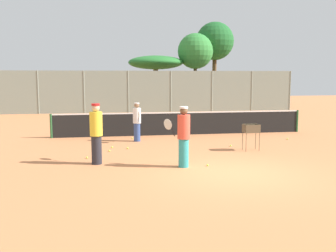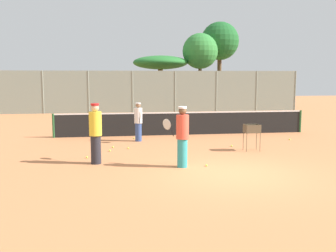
% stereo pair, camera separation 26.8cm
% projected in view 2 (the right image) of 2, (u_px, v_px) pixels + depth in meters
% --- Properties ---
extents(ground_plane, '(80.00, 80.00, 0.00)m').
position_uv_depth(ground_plane, '(232.00, 174.00, 11.01)').
color(ground_plane, '#D37F4C').
extents(tennis_net, '(11.76, 0.10, 1.07)m').
position_uv_depth(tennis_net, '(183.00, 123.00, 18.25)').
color(tennis_net, '#26592D').
rests_on(tennis_net, ground_plane).
extents(back_fence, '(22.66, 0.08, 3.11)m').
position_uv_depth(back_fence, '(154.00, 92.00, 29.49)').
color(back_fence, gray).
rests_on(back_fence, ground_plane).
extents(tree_0, '(4.62, 4.62, 4.42)m').
position_uv_depth(tree_0, '(160.00, 63.00, 33.12)').
color(tree_0, brown).
rests_on(tree_0, ground_plane).
extents(tree_1, '(3.33, 3.33, 7.42)m').
position_uv_depth(tree_1, '(220.00, 42.00, 34.38)').
color(tree_1, brown).
rests_on(tree_1, ground_plane).
extents(tree_2, '(3.01, 3.01, 6.31)m').
position_uv_depth(tree_2, '(200.00, 51.00, 33.25)').
color(tree_2, brown).
rests_on(tree_2, ground_plane).
extents(player_white_outfit, '(0.77, 0.69, 1.83)m').
position_uv_depth(player_white_outfit, '(182.00, 136.00, 11.73)').
color(player_white_outfit, teal).
rests_on(player_white_outfit, ground_plane).
extents(player_red_cap, '(0.34, 0.89, 1.62)m').
position_uv_depth(player_red_cap, '(138.00, 121.00, 16.43)').
color(player_red_cap, '#334C8C').
rests_on(player_red_cap, ground_plane).
extents(player_yellow_shirt, '(0.39, 0.95, 1.89)m').
position_uv_depth(player_yellow_shirt, '(95.00, 133.00, 12.19)').
color(player_yellow_shirt, '#26262D').
rests_on(player_yellow_shirt, ground_plane).
extents(ball_cart, '(0.56, 0.41, 0.98)m').
position_uv_depth(ball_cart, '(252.00, 131.00, 14.33)').
color(ball_cart, brown).
rests_on(ball_cart, ground_plane).
extents(tennis_ball_0, '(0.07, 0.07, 0.07)m').
position_uv_depth(tennis_ball_0, '(128.00, 148.00, 14.78)').
color(tennis_ball_0, '#D1E54C').
rests_on(tennis_ball_0, ground_plane).
extents(tennis_ball_1, '(0.07, 0.07, 0.07)m').
position_uv_depth(tennis_ball_1, '(94.00, 142.00, 16.13)').
color(tennis_ball_1, '#D1E54C').
rests_on(tennis_ball_1, ground_plane).
extents(tennis_ball_2, '(0.07, 0.07, 0.07)m').
position_uv_depth(tennis_ball_2, '(206.00, 165.00, 11.94)').
color(tennis_ball_2, '#D1E54C').
rests_on(tennis_ball_2, ground_plane).
extents(tennis_ball_3, '(0.07, 0.07, 0.07)m').
position_uv_depth(tennis_ball_3, '(113.00, 147.00, 15.00)').
color(tennis_ball_3, '#D1E54C').
rests_on(tennis_ball_3, ground_plane).
extents(tennis_ball_4, '(0.07, 0.07, 0.07)m').
position_uv_depth(tennis_ball_4, '(110.00, 151.00, 14.27)').
color(tennis_ball_4, '#D1E54C').
rests_on(tennis_ball_4, ground_plane).
extents(tennis_ball_5, '(0.07, 0.07, 0.07)m').
position_uv_depth(tennis_ball_5, '(134.00, 138.00, 17.13)').
color(tennis_ball_5, '#D1E54C').
rests_on(tennis_ball_5, ground_plane).
extents(tennis_ball_6, '(0.07, 0.07, 0.07)m').
position_uv_depth(tennis_ball_6, '(232.00, 146.00, 15.26)').
color(tennis_ball_6, '#D1E54C').
rests_on(tennis_ball_6, ground_plane).
extents(tennis_ball_7, '(0.07, 0.07, 0.07)m').
position_uv_depth(tennis_ball_7, '(290.00, 139.00, 16.83)').
color(tennis_ball_7, '#D1E54C').
rests_on(tennis_ball_7, ground_plane).
extents(tennis_ball_8, '(0.07, 0.07, 0.07)m').
position_uv_depth(tennis_ball_8, '(87.00, 157.00, 13.12)').
color(tennis_ball_8, '#D1E54C').
rests_on(tennis_ball_8, ground_plane).
extents(parked_car, '(4.20, 1.70, 1.60)m').
position_uv_depth(parked_car, '(198.00, 101.00, 32.57)').
color(parked_car, '#232328').
rests_on(parked_car, ground_plane).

